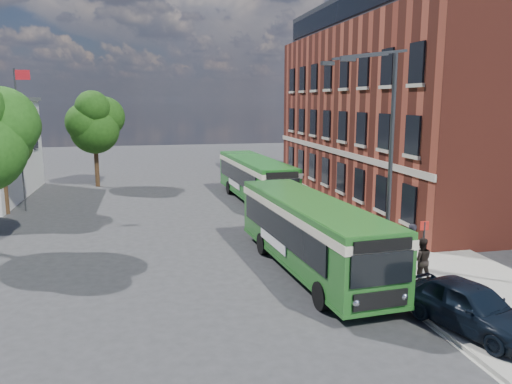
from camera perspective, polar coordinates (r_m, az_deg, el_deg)
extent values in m
plane|color=#2C2C2F|center=(22.51, 0.19, -7.83)|extent=(120.00, 120.00, 0.00)
cube|color=gray|center=(31.88, 9.45, -2.35)|extent=(6.00, 48.00, 0.15)
cube|color=beige|center=(30.92, 4.18, -2.76)|extent=(0.12, 48.00, 0.01)
cube|color=maroon|center=(37.77, 17.50, 8.37)|extent=(12.00, 26.00, 12.00)
cube|color=#B9AF9C|center=(35.35, 8.70, 4.72)|extent=(0.12, 26.00, 0.35)
cube|color=black|center=(38.24, 18.11, 19.05)|extent=(10.80, 24.80, 2.20)
cube|color=black|center=(35.92, 10.11, 19.98)|extent=(0.08, 24.00, 1.40)
cylinder|color=#37393C|center=(34.89, -25.36, 5.24)|extent=(0.10, 0.10, 9.00)
cube|color=#B5141E|center=(34.73, -25.16, 12.03)|extent=(0.90, 0.02, 0.60)
cylinder|color=#37393C|center=(22.35, 14.59, -7.91)|extent=(0.44, 0.44, 0.30)
cylinder|color=#37393C|center=(21.41, 15.12, 3.22)|extent=(0.18, 0.18, 9.00)
cube|color=#37393C|center=(20.25, 13.30, 15.11)|extent=(2.58, 0.46, 0.37)
cube|color=#37393C|center=(21.34, 11.88, 14.91)|extent=(2.58, 0.46, 0.37)
cube|color=#37393C|center=(19.29, 10.46, 14.71)|extent=(0.55, 0.22, 0.16)
cube|color=#37393C|center=(21.30, 8.18, 14.36)|extent=(0.55, 0.22, 0.16)
cylinder|color=#37393C|center=(20.38, 18.52, -6.67)|extent=(0.08, 0.08, 2.50)
cube|color=red|center=(20.09, 18.70, -3.67)|extent=(0.35, 0.04, 0.35)
cube|color=#226020|center=(20.80, 6.19, -4.33)|extent=(3.44, 11.32, 2.45)
cube|color=#226020|center=(21.16, 6.12, -7.67)|extent=(3.48, 11.37, 0.14)
cube|color=black|center=(20.59, 2.58, -4.07)|extent=(0.87, 9.33, 1.10)
cube|color=black|center=(21.56, 9.01, -3.53)|extent=(0.87, 9.33, 1.10)
cube|color=beige|center=(20.61, 6.23, -2.11)|extent=(3.50, 11.39, 0.32)
cube|color=#226020|center=(20.54, 6.25, -1.13)|extent=(3.33, 11.22, 0.12)
cube|color=black|center=(15.98, 14.20, -8.53)|extent=(2.15, 0.26, 1.05)
cube|color=black|center=(15.75, 14.34, -5.96)|extent=(2.00, 0.25, 0.38)
cube|color=black|center=(16.32, 14.06, -11.87)|extent=(1.90, 0.24, 0.55)
sphere|color=silver|center=(15.94, 11.33, -12.31)|extent=(0.26, 0.26, 0.26)
sphere|color=silver|center=(16.77, 16.56, -11.37)|extent=(0.26, 0.26, 0.26)
cube|color=black|center=(25.86, 1.32, -0.83)|extent=(2.00, 0.25, 0.90)
cube|color=white|center=(21.42, 1.91, -5.57)|extent=(0.31, 3.19, 0.45)
cylinder|color=black|center=(17.48, 7.46, -11.69)|extent=(0.36, 1.02, 1.00)
cylinder|color=black|center=(18.51, 14.19, -10.63)|extent=(0.36, 1.02, 1.00)
cylinder|color=black|center=(23.26, 0.75, -5.93)|extent=(0.36, 1.02, 1.00)
cylinder|color=black|center=(24.05, 6.09, -5.44)|extent=(0.36, 1.02, 1.00)
cube|color=#1B661D|center=(35.16, -0.11, 1.81)|extent=(3.28, 11.91, 2.45)
cube|color=#1B661D|center=(35.37, -0.11, -0.23)|extent=(3.32, 11.95, 0.14)
cube|color=black|center=(35.10, -2.25, 1.99)|extent=(0.75, 9.95, 1.10)
cube|color=black|center=(35.79, 1.73, 2.16)|extent=(0.75, 9.95, 1.10)
cube|color=#EFE8C4|center=(35.04, -0.11, 3.14)|extent=(3.35, 11.97, 0.32)
cube|color=#1B661D|center=(35.00, -0.11, 3.73)|extent=(3.18, 11.80, 0.12)
cube|color=black|center=(29.56, 3.03, 0.48)|extent=(2.15, 0.22, 1.05)
cube|color=black|center=(29.43, 3.05, 1.92)|extent=(2.00, 0.21, 0.38)
cube|color=black|center=(29.74, 3.02, -1.42)|extent=(1.90, 0.21, 0.55)
sphere|color=silver|center=(29.50, 1.44, -1.50)|extent=(0.26, 0.26, 0.26)
sphere|color=silver|center=(30.04, 4.54, -1.31)|extent=(0.26, 0.26, 0.26)
cube|color=black|center=(40.79, -2.38, 3.32)|extent=(2.00, 0.21, 0.90)
cube|color=white|center=(35.89, -2.53, 0.96)|extent=(0.25, 3.20, 0.45)
cylinder|color=black|center=(31.21, -0.12, -1.68)|extent=(0.35, 1.02, 1.00)
cylinder|color=black|center=(31.91, 3.92, -1.43)|extent=(0.35, 1.02, 1.00)
cylinder|color=black|center=(38.03, -3.07, 0.50)|extent=(0.35, 1.02, 1.00)
cylinder|color=black|center=(38.61, 0.31, 0.67)|extent=(0.35, 1.02, 1.00)
imported|color=black|center=(16.85, 23.26, -11.87)|extent=(3.02, 4.75, 1.51)
imported|color=black|center=(21.72, 17.20, -5.95)|extent=(0.83, 0.75, 1.91)
imported|color=black|center=(20.29, 18.34, -7.39)|extent=(1.01, 0.89, 1.76)
sphere|color=#1F4D14|center=(26.25, -27.19, 6.92)|extent=(3.50, 3.50, 3.50)
cylinder|color=#321E12|center=(34.92, -26.78, 0.34)|extent=(0.36, 0.36, 3.21)
sphere|color=#214212|center=(34.59, -27.17, 5.11)|extent=(3.80, 3.80, 3.80)
sphere|color=#214212|center=(34.91, -25.90, 6.82)|extent=(3.21, 3.21, 3.21)
cylinder|color=#321E12|center=(43.28, -17.74, 2.80)|extent=(0.36, 0.36, 3.35)
sphere|color=#1A3F10|center=(43.01, -17.96, 6.82)|extent=(3.95, 3.95, 3.95)
sphere|color=#1A3F10|center=(43.50, -16.95, 8.22)|extent=(3.35, 3.35, 3.35)
sphere|color=#1A3F10|center=(42.52, -19.00, 7.55)|extent=(3.04, 3.04, 3.04)
sphere|color=#1A3F10|center=(42.19, -18.20, 9.13)|extent=(2.74, 2.74, 2.74)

